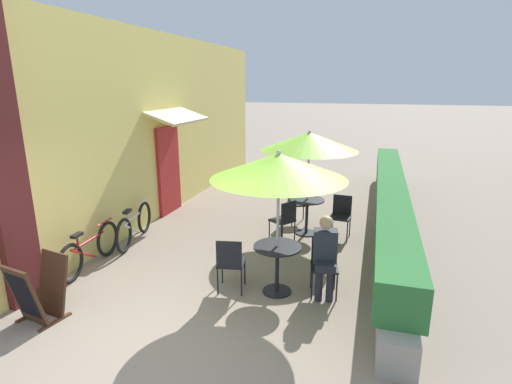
# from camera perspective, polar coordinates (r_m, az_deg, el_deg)

# --- Properties ---
(ground_plane) EXTENTS (120.00, 120.00, 0.00)m
(ground_plane) POSITION_cam_1_polar(r_m,az_deg,el_deg) (5.19, -15.02, -21.79)
(ground_plane) COLOR gray
(cafe_facade_wall) EXTENTS (0.98, 11.03, 4.20)m
(cafe_facade_wall) POSITION_cam_1_polar(r_m,az_deg,el_deg) (10.14, -12.30, 9.33)
(cafe_facade_wall) COLOR #E0CC6B
(cafe_facade_wall) RESTS_ON ground_plane
(planter_hedge) EXTENTS (0.60, 10.03, 1.01)m
(planter_hedge) POSITION_cam_1_polar(r_m,az_deg,el_deg) (9.24, 18.58, -1.53)
(planter_hedge) COLOR gray
(planter_hedge) RESTS_ON ground_plane
(patio_table_near) EXTENTS (0.72, 0.72, 0.76)m
(patio_table_near) POSITION_cam_1_polar(r_m,az_deg,el_deg) (6.07, 3.05, -9.69)
(patio_table_near) COLOR black
(patio_table_near) RESTS_ON ground_plane
(patio_umbrella_near) EXTENTS (1.95, 1.95, 2.19)m
(patio_umbrella_near) POSITION_cam_1_polar(r_m,az_deg,el_deg) (5.61, 3.26, 3.67)
(patio_umbrella_near) COLOR #B7B7BC
(patio_umbrella_near) RESTS_ON ground_plane
(cafe_chair_near_left) EXTENTS (0.47, 0.47, 0.87)m
(cafe_chair_near_left) POSITION_cam_1_polar(r_m,az_deg,el_deg) (6.07, -3.68, -9.77)
(cafe_chair_near_left) COLOR black
(cafe_chair_near_left) RESTS_ON ground_plane
(cafe_chair_near_right) EXTENTS (0.47, 0.47, 0.87)m
(cafe_chair_near_right) POSITION_cam_1_polar(r_m,az_deg,el_deg) (6.15, 9.71, -9.65)
(cafe_chair_near_right) COLOR black
(cafe_chair_near_right) RESTS_ON ground_plane
(seated_patron_near_right) EXTENTS (0.39, 0.45, 1.25)m
(seated_patron_near_right) POSITION_cam_1_polar(r_m,az_deg,el_deg) (5.97, 9.84, -8.62)
(seated_patron_near_right) COLOR #23232D
(seated_patron_near_right) RESTS_ON ground_plane
(patio_table_mid) EXTENTS (0.72, 0.72, 0.76)m
(patio_table_mid) POSITION_cam_1_polar(r_m,az_deg,el_deg) (8.41, 7.27, -2.54)
(patio_table_mid) COLOR black
(patio_table_mid) RESTS_ON ground_plane
(patio_umbrella_mid) EXTENTS (1.95, 1.95, 2.19)m
(patio_umbrella_mid) POSITION_cam_1_polar(r_m,az_deg,el_deg) (8.09, 7.62, 7.16)
(patio_umbrella_mid) COLOR #B7B7BC
(patio_umbrella_mid) RESTS_ON ground_plane
(cafe_chair_mid_left) EXTENTS (0.53, 0.53, 0.87)m
(cafe_chair_mid_left) POSITION_cam_1_polar(r_m,az_deg,el_deg) (9.03, 5.58, -1.28)
(cafe_chair_mid_left) COLOR black
(cafe_chair_mid_left) RESTS_ON ground_plane
(cafe_chair_mid_right) EXTENTS (0.56, 0.56, 0.87)m
(cafe_chair_mid_right) POSITION_cam_1_polar(r_m,az_deg,el_deg) (7.89, 4.14, -3.74)
(cafe_chair_mid_right) COLOR black
(cafe_chair_mid_right) RESTS_ON ground_plane
(cafe_chair_mid_back) EXTENTS (0.43, 0.43, 0.87)m
(cafe_chair_mid_back) POSITION_cam_1_polar(r_m,az_deg,el_deg) (8.36, 12.06, -2.95)
(cafe_chair_mid_back) COLOR black
(cafe_chair_mid_back) RESTS_ON ground_plane
(bicycle_leaning) EXTENTS (0.20, 1.71, 0.73)m
(bicycle_leaning) POSITION_cam_1_polar(r_m,az_deg,el_deg) (7.45, -22.64, -7.58)
(bicycle_leaning) COLOR black
(bicycle_leaning) RESTS_ON ground_plane
(bicycle_second) EXTENTS (0.40, 1.71, 0.76)m
(bicycle_second) POSITION_cam_1_polar(r_m,az_deg,el_deg) (8.33, -16.96, -4.56)
(bicycle_second) COLOR black
(bicycle_second) RESTS_ON ground_plane
(menu_board) EXTENTS (0.60, 0.71, 0.87)m
(menu_board) POSITION_cam_1_polar(r_m,az_deg,el_deg) (6.18, -28.53, -12.23)
(menu_board) COLOR #422819
(menu_board) RESTS_ON ground_plane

